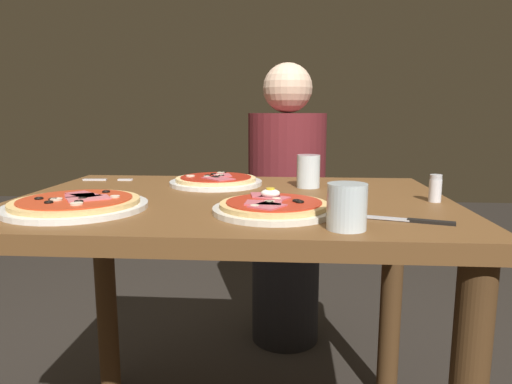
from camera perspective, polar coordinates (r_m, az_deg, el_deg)
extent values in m
cube|color=brown|center=(1.19, -2.97, -1.63)|extent=(1.10, 0.78, 0.04)
cylinder|color=#4A3018|center=(1.73, -18.08, -11.68)|extent=(0.07, 0.07, 0.73)
cylinder|color=#4A3018|center=(1.64, 16.33, -12.73)|extent=(0.07, 0.07, 0.73)
cylinder|color=silver|center=(1.00, 2.22, -2.22)|extent=(0.27, 0.27, 0.01)
cylinder|color=#DBB26B|center=(1.00, 2.22, -1.61)|extent=(0.24, 0.24, 0.01)
cylinder|color=#B72D19|center=(1.00, 2.23, -1.24)|extent=(0.21, 0.21, 0.00)
torus|color=black|center=(0.99, 5.42, -1.21)|extent=(0.02, 0.02, 0.00)
torus|color=black|center=(1.00, 5.05, -1.07)|extent=(0.02, 0.02, 0.00)
torus|color=black|center=(0.98, 1.65, -1.27)|extent=(0.02, 0.02, 0.00)
cube|color=#C65B66|center=(0.94, 1.44, -1.73)|extent=(0.08, 0.08, 0.00)
cube|color=#C65B66|center=(1.07, 1.13, -0.36)|extent=(0.07, 0.07, 0.00)
cube|color=#C65B66|center=(1.03, 2.16, -0.70)|extent=(0.08, 0.07, 0.00)
cube|color=#C65B66|center=(0.97, 0.94, -1.35)|extent=(0.08, 0.06, 0.00)
cylinder|color=beige|center=(0.98, 1.70, -1.21)|extent=(0.02, 0.02, 0.00)
cylinder|color=beige|center=(0.94, -0.18, -1.73)|extent=(0.02, 0.02, 0.00)
cylinder|color=beige|center=(1.02, 2.54, -0.84)|extent=(0.02, 0.02, 0.00)
ellipsoid|color=white|center=(1.04, 1.79, -0.16)|extent=(0.04, 0.03, 0.02)
cylinder|color=yellow|center=(1.04, 1.80, 0.38)|extent=(0.02, 0.02, 0.00)
cylinder|color=white|center=(1.11, -21.33, -1.70)|extent=(0.32, 0.32, 0.01)
cylinder|color=#DBB26B|center=(1.11, -21.36, -1.15)|extent=(0.28, 0.28, 0.01)
cylinder|color=red|center=(1.11, -21.39, -0.82)|extent=(0.25, 0.25, 0.00)
torus|color=black|center=(1.07, -24.25, -1.15)|extent=(0.02, 0.02, 0.00)
torus|color=black|center=(1.13, -25.25, -0.72)|extent=(0.02, 0.02, 0.00)
torus|color=black|center=(1.17, -18.04, 0.05)|extent=(0.02, 0.02, 0.00)
torus|color=black|center=(1.06, -21.05, -1.10)|extent=(0.02, 0.02, 0.00)
torus|color=black|center=(1.09, -20.67, -0.75)|extent=(0.02, 0.02, 0.00)
torus|color=black|center=(1.11, -23.81, -0.82)|extent=(0.02, 0.02, 0.00)
cube|color=#C65B66|center=(1.14, -20.54, -0.31)|extent=(0.10, 0.10, 0.00)
cube|color=#D16B70|center=(1.09, -20.02, -0.73)|extent=(0.11, 0.10, 0.00)
cube|color=#C65B66|center=(1.13, -20.94, -0.42)|extent=(0.08, 0.07, 0.00)
cylinder|color=beige|center=(1.10, -23.46, -0.84)|extent=(0.03, 0.03, 0.00)
cylinder|color=beige|center=(1.09, -17.02, -0.54)|extent=(0.02, 0.02, 0.00)
cylinder|color=beige|center=(1.03, -21.29, -1.36)|extent=(0.03, 0.03, 0.00)
cylinder|color=white|center=(1.39, -4.97, 1.15)|extent=(0.28, 0.28, 0.01)
cylinder|color=#E5C17F|center=(1.39, -4.97, 1.59)|extent=(0.24, 0.24, 0.01)
cylinder|color=#A82314|center=(1.39, -4.98, 1.86)|extent=(0.21, 0.21, 0.00)
torus|color=black|center=(1.40, -6.00, 2.04)|extent=(0.02, 0.02, 0.00)
torus|color=black|center=(1.37, -5.19, 1.87)|extent=(0.02, 0.02, 0.00)
torus|color=black|center=(1.43, -5.29, 2.22)|extent=(0.02, 0.02, 0.00)
torus|color=black|center=(1.39, -4.31, 2.02)|extent=(0.02, 0.02, 0.00)
torus|color=black|center=(1.36, -4.92, 1.80)|extent=(0.02, 0.02, 0.00)
torus|color=black|center=(1.46, -4.09, 2.41)|extent=(0.02, 0.02, 0.00)
cube|color=#C65B66|center=(1.41, -4.22, 2.10)|extent=(0.07, 0.08, 0.00)
cube|color=#C65B66|center=(1.34, -4.69, 1.68)|extent=(0.10, 0.10, 0.00)
cylinder|color=beige|center=(1.38, -6.12, 1.91)|extent=(0.02, 0.02, 0.00)
cylinder|color=beige|center=(1.46, -4.37, 2.38)|extent=(0.02, 0.02, 0.00)
cylinder|color=beige|center=(1.40, -8.12, 1.98)|extent=(0.03, 0.03, 0.00)
cylinder|color=beige|center=(1.41, -4.53, 2.10)|extent=(0.02, 0.02, 0.00)
cylinder|color=silver|center=(1.34, 6.49, 2.56)|extent=(0.07, 0.07, 0.09)
cylinder|color=silver|center=(1.34, 6.47, 1.36)|extent=(0.06, 0.06, 0.04)
cylinder|color=silver|center=(0.87, 11.17, -1.77)|extent=(0.07, 0.07, 0.09)
cylinder|color=silver|center=(0.88, 11.11, -3.54)|extent=(0.07, 0.07, 0.03)
cube|color=silver|center=(1.56, -19.28, 1.45)|extent=(0.08, 0.02, 0.00)
cube|color=silver|center=(1.53, -15.92, 1.43)|extent=(0.05, 0.01, 0.00)
cube|color=silver|center=(1.53, -15.88, 1.46)|extent=(0.05, 0.01, 0.00)
cube|color=silver|center=(1.54, -15.83, 1.48)|extent=(0.05, 0.01, 0.00)
cube|color=silver|center=(1.54, -15.78, 1.51)|extent=(0.05, 0.01, 0.00)
cube|color=silver|center=(0.98, 15.25, -3.10)|extent=(0.11, 0.05, 0.00)
cube|color=black|center=(0.97, 20.83, -3.47)|extent=(0.09, 0.04, 0.01)
cylinder|color=white|center=(1.20, 21.27, 0.16)|extent=(0.03, 0.03, 0.05)
cylinder|color=silver|center=(1.20, 21.37, 1.74)|extent=(0.03, 0.03, 0.01)
cylinder|color=black|center=(2.05, 3.65, -11.77)|extent=(0.29, 0.29, 0.46)
cylinder|color=maroon|center=(1.92, 3.81, 1.93)|extent=(0.32, 0.32, 0.52)
sphere|color=beige|center=(1.91, 3.94, 12.70)|extent=(0.20, 0.20, 0.20)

